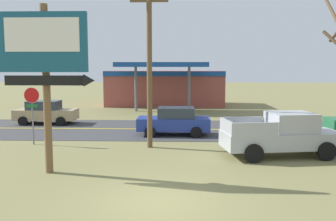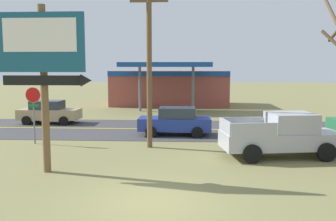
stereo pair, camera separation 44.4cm
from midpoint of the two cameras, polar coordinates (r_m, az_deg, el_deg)
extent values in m
plane|color=olive|center=(11.40, -1.37, -13.72)|extent=(180.00, 180.00, 0.00)
cube|color=#3D3D3F|center=(24.00, 1.26, -2.88)|extent=(140.00, 8.00, 0.02)
cube|color=gold|center=(24.00, 1.26, -2.85)|extent=(126.00, 0.20, 0.01)
cylinder|color=brown|center=(14.60, -17.51, 2.99)|extent=(0.28, 0.28, 6.24)
cube|color=#19516B|center=(14.43, -18.01, 9.87)|extent=(3.22, 0.16, 2.15)
cube|color=white|center=(14.37, -18.18, 10.91)|extent=(2.71, 0.03, 1.20)
cube|color=black|center=(14.41, -17.81, 4.41)|extent=(2.90, 0.12, 0.36)
cone|color=black|center=(13.90, -11.44, 4.52)|extent=(0.40, 0.44, 0.44)
cylinder|color=slate|center=(20.51, -19.15, -1.79)|extent=(0.08, 0.08, 2.20)
cylinder|color=red|center=(20.33, -19.33, 2.25)|extent=(0.76, 0.03, 0.76)
cylinder|color=white|center=(20.35, -19.31, 2.25)|extent=(0.80, 0.01, 0.80)
cube|color=#19722D|center=(20.38, -19.28, 0.71)|extent=(0.56, 0.03, 0.14)
cylinder|color=brown|center=(18.31, -2.18, 7.37)|extent=(0.26, 0.26, 8.42)
cube|color=brown|center=(18.58, -2.22, 16.38)|extent=(1.83, 0.12, 0.12)
cylinder|color=brown|center=(15.64, 24.26, 13.93)|extent=(0.14, 1.91, 1.58)
cube|color=#A84C42|center=(39.68, 0.63, 3.47)|extent=(12.00, 6.00, 3.60)
cube|color=#19478C|center=(36.59, 0.40, 5.64)|extent=(12.00, 0.12, 0.50)
cube|color=#19478C|center=(33.64, 0.12, 7.00)|extent=(8.00, 5.00, 0.40)
cylinder|color=slate|center=(33.91, -3.93, 3.43)|extent=(0.24, 0.24, 4.20)
cylinder|color=slate|center=(33.63, 4.22, 3.41)|extent=(0.24, 0.24, 4.20)
cube|color=#A8AAAF|center=(17.41, 17.50, -4.30)|extent=(5.44, 2.76, 0.72)
cube|color=#A8AAAF|center=(17.46, 18.94, -1.73)|extent=(2.16, 2.08, 0.84)
cube|color=#28333D|center=(17.85, 21.54, -1.66)|extent=(0.36, 1.65, 0.71)
cube|color=#A8AAAF|center=(17.63, 11.83, -1.89)|extent=(1.94, 0.43, 0.56)
cube|color=#A8AAAF|center=(15.90, 13.81, -2.86)|extent=(1.94, 0.43, 0.56)
cube|color=#A8AAAF|center=(16.48, 9.55, -2.43)|extent=(0.42, 1.88, 0.56)
cylinder|color=black|center=(19.02, 20.79, -4.63)|extent=(0.83, 0.40, 0.80)
cylinder|color=black|center=(17.33, 23.67, -5.82)|extent=(0.83, 0.40, 0.80)
cylinder|color=black|center=(17.83, 11.43, -5.05)|extent=(0.83, 0.40, 0.80)
cylinder|color=black|center=(16.01, 13.49, -6.43)|extent=(0.83, 0.40, 0.80)
cube|color=tan|center=(27.63, -17.16, -0.52)|extent=(4.20, 1.76, 0.72)
cube|color=#2D3842|center=(27.62, -17.49, 0.85)|extent=(2.10, 1.56, 0.60)
cylinder|color=black|center=(28.08, -14.01, -1.05)|extent=(0.64, 0.24, 0.64)
cylinder|color=black|center=(26.42, -15.16, -1.55)|extent=(0.64, 0.24, 0.64)
cylinder|color=black|center=(28.97, -18.93, -0.98)|extent=(0.64, 0.24, 0.64)
cylinder|color=black|center=(27.36, -20.33, -1.46)|extent=(0.64, 0.24, 0.64)
cube|color=#233893|center=(21.91, 1.62, -2.02)|extent=(4.20, 1.76, 0.72)
cube|color=#2D3842|center=(21.82, 2.02, -0.30)|extent=(2.10, 1.56, 0.60)
cylinder|color=black|center=(21.19, -1.99, -3.30)|extent=(0.64, 0.24, 0.64)
cylinder|color=black|center=(22.92, -1.57, -2.55)|extent=(0.64, 0.24, 0.64)
cylinder|color=black|center=(21.10, 5.08, -3.36)|extent=(0.64, 0.24, 0.64)
cylinder|color=black|center=(22.84, 4.96, -2.60)|extent=(0.64, 0.24, 0.64)
camera|label=1|loc=(0.22, -89.32, 0.08)|focal=39.96mm
camera|label=2|loc=(0.22, 90.68, -0.08)|focal=39.96mm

